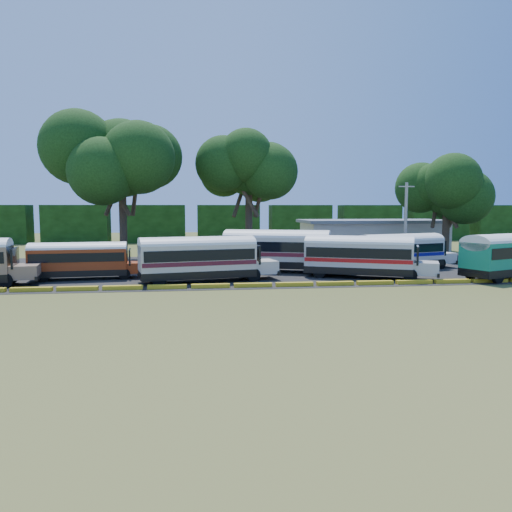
{
  "coord_description": "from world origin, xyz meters",
  "views": [
    {
      "loc": [
        -5.62,
        -33.72,
        5.68
      ],
      "look_at": [
        -0.65,
        6.0,
        1.73
      ],
      "focal_mm": 35.0,
      "sensor_mm": 36.0,
      "label": 1
    }
  ],
  "objects": [
    {
      "name": "terminal_building",
      "position": [
        18.0,
        30.0,
        2.03
      ],
      "size": [
        19.0,
        9.0,
        4.0
      ],
      "color": "beige",
      "rests_on": "ground"
    },
    {
      "name": "tree_west",
      "position": [
        -12.94,
        19.81,
        10.64
      ],
      "size": [
        10.94,
        10.94,
        14.7
      ],
      "color": "#352A1A",
      "rests_on": "ground"
    },
    {
      "name": "bus_red",
      "position": [
        -14.38,
        6.55,
        1.69
      ],
      "size": [
        9.12,
        3.03,
        2.94
      ],
      "rotation": [
        0.0,
        0.0,
        0.09
      ],
      "color": "black",
      "rests_on": "ground"
    },
    {
      "name": "bus_cream_east",
      "position": [
        1.85,
        9.19,
        2.09
      ],
      "size": [
        11.51,
        6.36,
        3.7
      ],
      "rotation": [
        0.0,
        0.0,
        -0.34
      ],
      "color": "black",
      "rests_on": "ground"
    },
    {
      "name": "tree_east",
      "position": [
        22.79,
        19.71,
        7.62
      ],
      "size": [
        7.9,
        7.9,
        10.58
      ],
      "color": "#352A1A",
      "rests_on": "ground"
    },
    {
      "name": "curb",
      "position": [
        -0.0,
        1.0,
        0.15
      ],
      "size": [
        53.7,
        0.45,
        0.3
      ],
      "color": "gold",
      "rests_on": "ground"
    },
    {
      "name": "ground",
      "position": [
        0.0,
        0.0,
        0.0
      ],
      "size": [
        160.0,
        160.0,
        0.0
      ],
      "primitive_type": "plane",
      "color": "#3B4918",
      "rests_on": "ground"
    },
    {
      "name": "utility_pole",
      "position": [
        15.61,
        14.36,
        4.18
      ],
      "size": [
        1.6,
        0.3,
        8.13
      ],
      "color": "gray",
      "rests_on": "ground"
    },
    {
      "name": "bus_white_red",
      "position": [
        7.7,
        4.59,
        1.92
      ],
      "size": [
        10.44,
        6.57,
        3.39
      ],
      "rotation": [
        0.0,
        0.0,
        -0.43
      ],
      "color": "black",
      "rests_on": "ground"
    },
    {
      "name": "tree_center",
      "position": [
        0.53,
        21.9,
        10.17
      ],
      "size": [
        8.96,
        8.96,
        13.53
      ],
      "color": "#352A1A",
      "rests_on": "ground"
    },
    {
      "name": "bus_cream_west",
      "position": [
        -5.14,
        3.99,
        1.96
      ],
      "size": [
        10.86,
        4.67,
        3.47
      ],
      "rotation": [
        0.0,
        0.0,
        0.2
      ],
      "color": "black",
      "rests_on": "ground"
    },
    {
      "name": "treeline_backdrop",
      "position": [
        0.0,
        48.0,
        3.0
      ],
      "size": [
        130.0,
        4.0,
        6.0
      ],
      "color": "black",
      "rests_on": "ground"
    },
    {
      "name": "bus_white_blue",
      "position": [
        13.02,
        9.09,
        1.86
      ],
      "size": [
        10.26,
        5.36,
        3.28
      ],
      "rotation": [
        0.0,
        0.0,
        0.31
      ],
      "color": "black",
      "rests_on": "ground"
    },
    {
      "name": "asphalt_strip",
      "position": [
        1.0,
        12.0,
        0.01
      ],
      "size": [
        64.0,
        24.0,
        0.02
      ],
      "primitive_type": "cube",
      "color": "black",
      "rests_on": "ground"
    }
  ]
}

